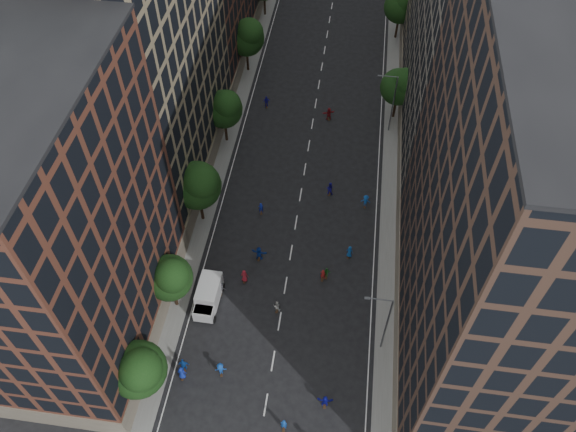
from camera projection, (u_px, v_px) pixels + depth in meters
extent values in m
plane|color=black|center=(308.00, 148.00, 75.65)|extent=(240.00, 240.00, 0.00)
cube|color=slate|center=(232.00, 104.00, 81.37)|extent=(4.00, 105.00, 0.15)
cube|color=slate|center=(399.00, 119.00, 79.28)|extent=(4.00, 105.00, 0.15)
cube|color=#592F22|center=(51.00, 233.00, 47.45)|extent=(14.00, 22.00, 30.00)
cube|color=#867658|center=(134.00, 49.00, 61.05)|extent=(14.00, 26.00, 34.00)
cube|color=#452F25|center=(517.00, 222.00, 44.34)|extent=(14.00, 30.00, 36.00)
cube|color=#675F55|center=(482.00, 34.00, 63.80)|extent=(14.00, 28.00, 33.00)
cylinder|color=black|center=(146.00, 386.00, 52.38)|extent=(0.36, 0.36, 3.96)
sphere|color=black|center=(138.00, 369.00, 49.61)|extent=(5.20, 5.20, 5.20)
sphere|color=black|center=(140.00, 370.00, 48.22)|extent=(3.90, 3.90, 3.90)
cylinder|color=black|center=(175.00, 295.00, 58.80)|extent=(0.36, 0.36, 3.70)
sphere|color=black|center=(169.00, 278.00, 56.21)|extent=(4.80, 4.80, 4.80)
sphere|color=black|center=(172.00, 276.00, 54.93)|extent=(3.60, 3.60, 3.60)
cylinder|color=black|center=(201.00, 208.00, 66.16)|extent=(0.36, 0.36, 4.22)
sphere|color=black|center=(197.00, 185.00, 63.20)|extent=(5.60, 5.60, 5.60)
sphere|color=black|center=(200.00, 181.00, 61.71)|extent=(4.20, 4.20, 4.20)
cylinder|color=black|center=(226.00, 130.00, 75.13)|extent=(0.36, 0.36, 3.87)
sphere|color=black|center=(223.00, 109.00, 72.42)|extent=(5.00, 5.00, 5.00)
sphere|color=black|center=(227.00, 104.00, 71.09)|extent=(3.75, 3.75, 3.75)
cylinder|color=black|center=(248.00, 59.00, 85.16)|extent=(0.36, 0.36, 4.05)
sphere|color=black|center=(246.00, 38.00, 82.33)|extent=(5.40, 5.40, 5.40)
sphere|color=black|center=(249.00, 32.00, 80.89)|extent=(4.05, 4.05, 4.05)
cylinder|color=black|center=(265.00, 5.00, 95.36)|extent=(0.36, 0.36, 3.78)
cylinder|color=black|center=(395.00, 107.00, 78.28)|extent=(0.36, 0.36, 3.74)
sphere|color=black|center=(399.00, 87.00, 75.66)|extent=(5.00, 5.00, 5.00)
sphere|color=black|center=(405.00, 82.00, 74.32)|extent=(3.75, 3.75, 3.75)
cylinder|color=black|center=(397.00, 27.00, 90.81)|extent=(0.36, 0.36, 3.96)
sphere|color=black|center=(400.00, 7.00, 88.04)|extent=(5.20, 5.20, 5.20)
sphere|color=black|center=(406.00, 1.00, 86.65)|extent=(3.90, 3.90, 3.90)
cylinder|color=#595B60|center=(386.00, 325.00, 53.59)|extent=(0.18, 0.18, 9.00)
cylinder|color=#595B60|center=(380.00, 299.00, 50.22)|extent=(2.40, 0.12, 0.12)
cube|color=#595B60|center=(367.00, 298.00, 50.36)|extent=(0.50, 0.22, 0.15)
cylinder|color=#595B60|center=(393.00, 105.00, 74.41)|extent=(0.18, 0.18, 9.00)
cylinder|color=#595B60|center=(388.00, 76.00, 71.05)|extent=(2.40, 0.12, 0.12)
cube|color=#595B60|center=(380.00, 76.00, 71.18)|extent=(0.50, 0.22, 0.15)
cube|color=silver|center=(209.00, 291.00, 59.51)|extent=(2.27, 3.82, 2.31)
cube|color=silver|center=(204.00, 312.00, 58.38)|extent=(2.13, 1.72, 1.47)
cube|color=black|center=(204.00, 309.00, 57.85)|extent=(1.91, 1.40, 0.11)
cylinder|color=black|center=(195.00, 317.00, 58.82)|extent=(0.28, 0.80, 0.80)
cylinder|color=black|center=(214.00, 319.00, 58.62)|extent=(0.28, 0.80, 0.80)
cylinder|color=black|center=(204.00, 284.00, 61.40)|extent=(0.28, 0.80, 0.80)
cylinder|color=black|center=(223.00, 286.00, 61.19)|extent=(0.28, 0.80, 0.80)
imported|color=#142BA9|center=(182.00, 373.00, 54.34)|extent=(0.89, 0.60, 1.77)
imported|color=#1549AE|center=(284.00, 424.00, 51.21)|extent=(0.65, 0.45, 1.72)
imported|color=#1549B1|center=(221.00, 369.00, 54.61)|extent=(1.24, 0.88, 1.73)
imported|color=#1447A6|center=(184.00, 365.00, 54.79)|extent=(1.18, 0.61, 1.93)
imported|color=#13159E|center=(325.00, 401.00, 52.63)|extent=(1.54, 0.56, 1.63)
imported|color=maroon|center=(244.00, 276.00, 61.50)|extent=(0.88, 0.60, 1.74)
imported|color=maroon|center=(323.00, 275.00, 61.70)|extent=(0.64, 0.46, 1.61)
imported|color=silver|center=(277.00, 306.00, 59.20)|extent=(0.75, 0.59, 1.52)
imported|color=#404045|center=(221.00, 288.00, 60.47)|extent=(1.16, 0.68, 1.77)
imported|color=#216F25|center=(327.00, 273.00, 61.92)|extent=(0.90, 0.43, 1.50)
imported|color=#123497|center=(259.00, 254.00, 63.32)|extent=(1.84, 0.77, 1.92)
imported|color=navy|center=(350.00, 252.00, 63.63)|extent=(0.94, 0.75, 1.66)
imported|color=#1629B4|center=(261.00, 208.00, 67.81)|extent=(0.67, 0.53, 1.62)
imported|color=#181297|center=(330.00, 189.00, 69.66)|extent=(1.04, 0.87, 1.89)
imported|color=#13459B|center=(366.00, 201.00, 68.42)|extent=(1.20, 0.74, 1.78)
imported|color=#1A14A7|center=(266.00, 102.00, 80.52)|extent=(1.10, 0.70, 1.73)
imported|color=maroon|center=(329.00, 114.00, 78.72)|extent=(1.82, 1.17, 1.88)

